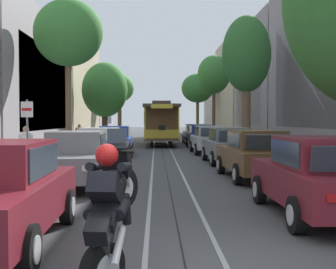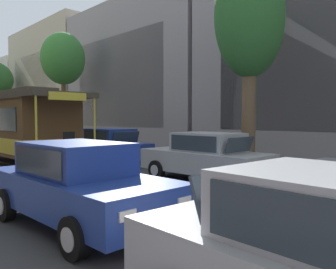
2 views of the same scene
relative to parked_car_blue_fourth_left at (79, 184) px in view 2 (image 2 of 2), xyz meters
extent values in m
plane|color=#424244|center=(2.60, 8.34, -0.80)|extent=(167.19, 167.19, 0.00)
cube|color=gray|center=(3.13, 13.03, -0.79)|extent=(0.08, 74.88, 0.01)
cube|color=#2D3842|center=(9.88, -0.35, 3.74)|extent=(0.04, 9.36, 6.05)
cube|color=gray|center=(12.16, 13.03, 4.17)|extent=(4.59, 13.08, 9.93)
cube|color=#2D3842|center=(9.88, 13.03, 3.67)|extent=(0.04, 9.36, 5.96)
cube|color=#BCAD93|center=(11.92, 26.40, 4.60)|extent=(4.11, 13.08, 10.79)
cube|color=#2D3842|center=(9.88, 26.40, 4.06)|extent=(0.04, 9.36, 6.48)
cube|color=beige|center=(12.06, 39.78, 3.66)|extent=(4.40, 13.08, 8.91)
cube|color=#2D3842|center=(-0.15, -3.70, 0.46)|extent=(1.30, 0.23, 0.45)
cube|color=#2D3842|center=(-0.92, -4.87, 0.48)|extent=(0.07, 1.81, 0.47)
cube|color=#B21414|center=(0.43, -2.89, -0.05)|extent=(0.28, 0.05, 0.12)
cube|color=#B21414|center=(-0.69, -2.86, -0.05)|extent=(0.28, 0.05, 0.12)
cylinder|color=black|center=(0.73, -3.72, -0.48)|extent=(0.21, 0.64, 0.64)
cylinder|color=silver|center=(0.84, -3.72, -0.48)|extent=(0.03, 0.35, 0.35)
cube|color=#233D93|center=(0.00, -0.04, -0.15)|extent=(1.91, 4.34, 0.66)
cube|color=#233D93|center=(0.00, 0.11, 0.48)|extent=(1.53, 2.10, 0.60)
cube|color=#2D3842|center=(0.02, -0.73, 0.46)|extent=(1.34, 0.25, 0.47)
cube|color=#2D3842|center=(-0.03, 1.29, 0.46)|extent=(1.30, 0.23, 0.45)
cube|color=#2D3842|center=(0.75, 0.13, 0.48)|extent=(0.08, 1.81, 0.47)
cube|color=#2D3842|center=(-0.75, 0.09, 0.48)|extent=(0.08, 1.81, 0.47)
cube|color=white|center=(0.61, -2.19, -0.05)|extent=(0.28, 0.05, 0.14)
cube|color=#B21414|center=(0.50, 2.13, -0.05)|extent=(0.28, 0.05, 0.12)
cube|color=white|center=(-0.50, -2.21, -0.05)|extent=(0.28, 0.05, 0.14)
cube|color=#B21414|center=(-0.61, 2.11, -0.05)|extent=(0.28, 0.05, 0.12)
cylinder|color=black|center=(0.91, -1.35, -0.48)|extent=(0.22, 0.64, 0.64)
cylinder|color=silver|center=(1.02, -1.35, -0.48)|extent=(0.03, 0.35, 0.35)
cylinder|color=black|center=(-0.85, -1.39, -0.48)|extent=(0.22, 0.64, 0.64)
cylinder|color=silver|center=(-0.96, -1.40, -0.48)|extent=(0.03, 0.35, 0.35)
cylinder|color=black|center=(0.85, 1.31, -0.48)|extent=(0.22, 0.64, 0.64)
cylinder|color=silver|center=(0.96, 1.32, -0.48)|extent=(0.03, 0.35, 0.35)
cylinder|color=black|center=(-0.91, 1.27, -0.48)|extent=(0.22, 0.64, 0.64)
cylinder|color=silver|center=(-1.02, 1.27, -0.48)|extent=(0.03, 0.35, 0.35)
cube|color=white|center=(4.82, -2.06, -0.05)|extent=(0.28, 0.05, 0.14)
cube|color=white|center=(5.93, -2.03, -0.05)|extent=(0.28, 0.05, 0.14)
cylinder|color=black|center=(4.51, -2.89, -0.48)|extent=(0.21, 0.64, 0.64)
cylinder|color=silver|center=(4.40, -2.89, -0.48)|extent=(0.03, 0.35, 0.35)
cube|color=#B7B7BC|center=(5.25, 1.38, -0.15)|extent=(1.86, 4.33, 0.66)
cube|color=#B7B7BC|center=(5.25, 1.23, 0.48)|extent=(1.51, 2.09, 0.60)
cube|color=#2D3842|center=(5.24, 2.06, 0.46)|extent=(1.34, 0.24, 0.47)
cube|color=#2D3842|center=(5.27, 0.04, 0.46)|extent=(1.30, 0.22, 0.45)
cube|color=#2D3842|center=(4.51, 1.22, 0.48)|extent=(0.06, 1.81, 0.47)
cube|color=#2D3842|center=(6.00, 1.24, 0.48)|extent=(0.06, 1.81, 0.47)
cube|color=white|center=(4.66, 3.53, -0.05)|extent=(0.28, 0.04, 0.14)
cube|color=#B21414|center=(4.73, -0.79, -0.05)|extent=(0.28, 0.04, 0.12)
cube|color=white|center=(5.78, 3.54, -0.05)|extent=(0.28, 0.04, 0.14)
cube|color=#B21414|center=(5.84, -0.77, -0.05)|extent=(0.28, 0.04, 0.12)
cylinder|color=black|center=(4.35, 2.70, -0.48)|extent=(0.21, 0.64, 0.64)
cylinder|color=silver|center=(4.24, 2.69, -0.48)|extent=(0.03, 0.35, 0.35)
cylinder|color=black|center=(6.11, 2.72, -0.48)|extent=(0.21, 0.64, 0.64)
cylinder|color=silver|center=(6.22, 2.72, -0.48)|extent=(0.03, 0.35, 0.35)
cylinder|color=black|center=(4.39, 0.03, -0.48)|extent=(0.21, 0.64, 0.64)
cylinder|color=silver|center=(4.28, 0.03, -0.48)|extent=(0.03, 0.35, 0.35)
cylinder|color=black|center=(6.15, 0.06, -0.48)|extent=(0.21, 0.64, 0.64)
cylinder|color=silver|center=(6.26, 0.06, -0.48)|extent=(0.03, 0.35, 0.35)
cube|color=#233D93|center=(5.38, 7.13, -0.15)|extent=(1.80, 4.30, 0.66)
cube|color=#233D93|center=(5.38, 6.98, 0.48)|extent=(1.48, 2.06, 0.60)
cube|color=#2D3842|center=(5.38, 7.82, 0.46)|extent=(1.33, 0.22, 0.47)
cube|color=#2D3842|center=(5.38, 5.80, 0.46)|extent=(1.30, 0.20, 0.45)
cube|color=#2D3842|center=(4.64, 6.98, 0.48)|extent=(0.03, 1.81, 0.47)
cube|color=#2D3842|center=(6.13, 6.98, 0.48)|extent=(0.03, 1.81, 0.47)
cube|color=white|center=(4.83, 9.29, -0.05)|extent=(0.28, 0.04, 0.14)
cube|color=#B21414|center=(4.83, 4.97, -0.05)|extent=(0.28, 0.04, 0.12)
cube|color=white|center=(5.94, 9.29, -0.05)|extent=(0.28, 0.04, 0.14)
cube|color=#B21414|center=(5.94, 4.97, -0.05)|extent=(0.28, 0.04, 0.12)
cylinder|color=black|center=(4.50, 8.46, -0.48)|extent=(0.20, 0.64, 0.64)
cylinder|color=silver|center=(4.39, 8.46, -0.48)|extent=(0.02, 0.35, 0.35)
cylinder|color=black|center=(6.26, 8.46, -0.48)|extent=(0.20, 0.64, 0.64)
cylinder|color=silver|center=(6.37, 8.46, -0.48)|extent=(0.02, 0.35, 0.35)
cylinder|color=black|center=(4.50, 5.80, -0.48)|extent=(0.20, 0.64, 0.64)
cylinder|color=silver|center=(4.39, 5.80, -0.48)|extent=(0.02, 0.35, 0.35)
cylinder|color=black|center=(6.26, 5.80, -0.48)|extent=(0.20, 0.64, 0.64)
cylinder|color=silver|center=(6.37, 5.80, -0.48)|extent=(0.02, 0.35, 0.35)
cube|color=#C1B28E|center=(5.41, 12.08, -0.15)|extent=(1.81, 4.30, 0.66)
cube|color=#C1B28E|center=(5.41, 11.93, 0.48)|extent=(1.48, 2.07, 0.60)
cube|color=#2D3842|center=(5.41, 12.77, 0.46)|extent=(1.33, 0.22, 0.47)
cube|color=#2D3842|center=(5.41, 10.74, 0.46)|extent=(1.30, 0.20, 0.45)
cube|color=#2D3842|center=(4.66, 11.93, 0.48)|extent=(0.03, 1.81, 0.47)
cube|color=#2D3842|center=(6.16, 11.93, 0.48)|extent=(0.03, 1.81, 0.47)
cube|color=white|center=(4.86, 14.24, -0.05)|extent=(0.28, 0.04, 0.14)
cube|color=#B21414|center=(4.85, 9.92, -0.05)|extent=(0.28, 0.04, 0.12)
cube|color=white|center=(5.97, 14.24, -0.05)|extent=(0.28, 0.04, 0.14)
cube|color=#B21414|center=(5.96, 9.92, -0.05)|extent=(0.28, 0.04, 0.12)
cylinder|color=black|center=(4.53, 13.41, -0.48)|extent=(0.20, 0.64, 0.64)
cylinder|color=silver|center=(4.42, 13.41, -0.48)|extent=(0.02, 0.35, 0.35)
cylinder|color=black|center=(6.29, 13.41, -0.48)|extent=(0.20, 0.64, 0.64)
cylinder|color=silver|center=(6.40, 13.41, -0.48)|extent=(0.02, 0.35, 0.35)
cylinder|color=black|center=(4.53, 10.75, -0.48)|extent=(0.20, 0.64, 0.64)
cylinder|color=silver|center=(4.42, 10.75, -0.48)|extent=(0.02, 0.35, 0.35)
cylinder|color=black|center=(6.29, 10.74, -0.48)|extent=(0.20, 0.64, 0.64)
cylinder|color=silver|center=(6.40, 10.74, -0.48)|extent=(0.02, 0.35, 0.35)
cylinder|color=brown|center=(7.29, 1.07, 1.47)|extent=(0.49, 0.49, 4.54)
ellipsoid|color=#2D662D|center=(7.29, 1.07, 4.81)|extent=(2.74, 2.31, 4.29)
cylinder|color=brown|center=(7.34, 15.28, 1.75)|extent=(0.29, 0.29, 5.10)
ellipsoid|color=#387A33|center=(7.34, 15.28, 5.15)|extent=(2.89, 2.64, 3.39)
cube|color=brown|center=(2.60, 10.29, 0.85)|extent=(2.41, 7.50, 2.30)
cube|color=yellow|center=(2.60, 10.29, 0.15)|extent=(2.45, 7.54, 0.60)
cube|color=#42382D|center=(2.60, 5.99, -0.25)|extent=(2.40, 1.10, 0.10)
cylinder|color=yellow|center=(3.72, 5.54, 0.85)|extent=(0.08, 0.08, 2.30)
cylinder|color=yellow|center=(1.48, 5.54, 0.85)|extent=(0.08, 0.08, 2.30)
cube|color=#42382D|center=(2.60, 9.99, 2.10)|extent=(2.57, 9.10, 0.20)
cube|color=#42382D|center=(2.60, 10.29, 2.34)|extent=(1.33, 5.63, 0.28)
cube|color=#2D3842|center=(3.82, 10.29, 1.20)|extent=(0.04, 6.38, 0.90)
cube|color=yellow|center=(2.60, 5.46, 2.02)|extent=(1.44, 0.06, 0.28)
cube|color=black|center=(2.60, 5.42, 0.60)|extent=(0.44, 0.03, 0.32)
cylinder|color=#332D28|center=(3.30, 8.23, -0.45)|extent=(0.12, 0.70, 0.70)
cylinder|color=#332D28|center=(1.90, 8.23, -0.45)|extent=(0.12, 0.70, 0.70)
cylinder|color=#332D28|center=(3.30, 12.35, -0.45)|extent=(0.12, 0.70, 0.70)
camera|label=1|loc=(2.22, -23.34, 1.11)|focal=46.65mm
camera|label=2|loc=(-3.19, -5.84, 1.23)|focal=36.70mm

